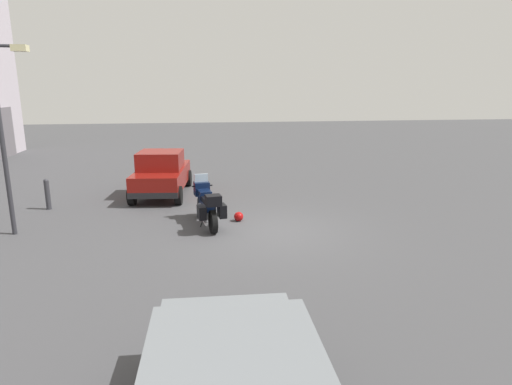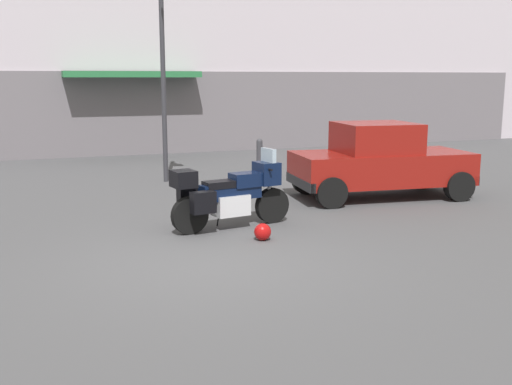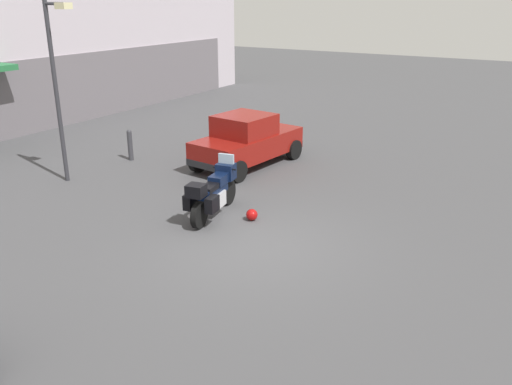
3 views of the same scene
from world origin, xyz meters
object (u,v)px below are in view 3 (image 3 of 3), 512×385
Objects in this scene: bollard_curbside at (130,144)px; car_hatchback_near at (247,141)px; streetlamp_curbside at (58,76)px; motorcycle at (213,192)px; helmet at (252,215)px.

car_hatchback_near is at bearing -67.89° from bollard_curbside.
streetlamp_curbside reaches higher than car_hatchback_near.
bollard_curbside is (-1.45, 3.56, -0.27)m from car_hatchback_near.
motorcycle is 5.59m from streetlamp_curbside.
helmet is 0.06× the size of streetlamp_curbside.
helmet is (0.25, -0.93, -0.48)m from motorcycle.
car_hatchback_near is at bearing -42.21° from streetlamp_curbside.
bollard_curbside is at bearing -0.11° from streetlamp_curbside.
car_hatchback_near is 5.74m from streetlamp_curbside.
helmet is 0.27× the size of bollard_curbside.
motorcycle is at bearing -152.85° from car_hatchback_near.
motorcycle is 4.19m from car_hatchback_near.
streetlamp_curbside is at bearing 179.89° from bollard_curbside.
bollard_curbside is at bearing 69.61° from helmet.
helmet is 6.40m from bollard_curbside.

